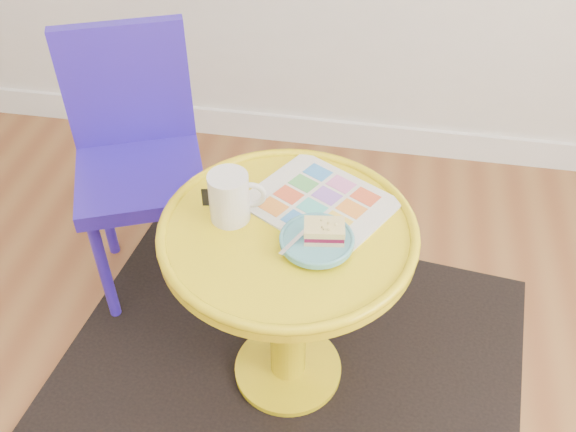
% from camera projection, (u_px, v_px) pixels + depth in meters
% --- Properties ---
extents(rug, '(1.42, 1.25, 0.01)m').
position_uv_depth(rug, '(288.00, 370.00, 1.86)').
color(rug, black).
rests_on(rug, ground).
extents(side_table, '(0.60, 0.60, 0.57)m').
position_uv_depth(side_table, '(288.00, 276.00, 1.58)').
color(side_table, gold).
rests_on(side_table, ground).
extents(chair, '(0.47, 0.47, 0.82)m').
position_uv_depth(chair, '(137.00, 149.00, 1.87)').
color(chair, '#301BB5').
rests_on(chair, ground).
extents(newspaper, '(0.41, 0.39, 0.01)m').
position_uv_depth(newspaper, '(320.00, 203.00, 1.54)').
color(newspaper, silver).
rests_on(newspaper, side_table).
extents(mug, '(0.13, 0.09, 0.12)m').
position_uv_depth(mug, '(230.00, 196.00, 1.46)').
color(mug, silver).
rests_on(mug, side_table).
extents(plate, '(0.17, 0.17, 0.02)m').
position_uv_depth(plate, '(317.00, 241.00, 1.42)').
color(plate, '#51A0AD').
rests_on(plate, newspaper).
extents(cake_slice, '(0.10, 0.07, 0.04)m').
position_uv_depth(cake_slice, '(324.00, 231.00, 1.41)').
color(cake_slice, '#D3BC8C').
rests_on(cake_slice, plate).
extents(fork, '(0.08, 0.14, 0.00)m').
position_uv_depth(fork, '(301.00, 235.00, 1.42)').
color(fork, silver).
rests_on(fork, plate).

